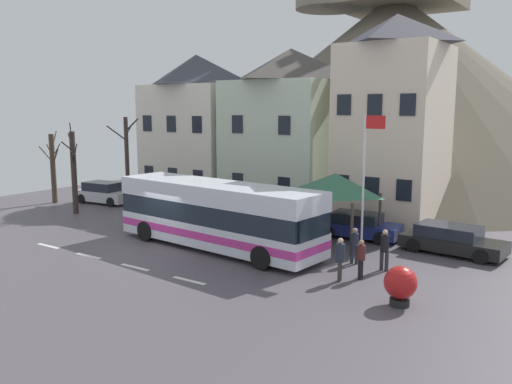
{
  "coord_description": "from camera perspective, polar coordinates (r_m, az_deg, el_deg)",
  "views": [
    {
      "loc": [
        17.7,
        -17.3,
        6.59
      ],
      "look_at": [
        2.59,
        4.57,
        2.31
      ],
      "focal_mm": 37.11,
      "sensor_mm": 36.0,
      "label": 1
    }
  ],
  "objects": [
    {
      "name": "harbour_buoy",
      "position": [
        18.53,
        15.3,
        -9.55
      ],
      "size": [
        1.11,
        1.11,
        1.36
      ],
      "color": "black",
      "rests_on": "ground_plane"
    },
    {
      "name": "bus_shelter",
      "position": [
        25.79,
        8.57,
        0.82
      ],
      "size": [
        3.6,
        3.6,
        3.44
      ],
      "color": "#473D33",
      "rests_on": "ground_plane"
    },
    {
      "name": "bare_tree_01",
      "position": [
        39.04,
        -21.03,
        2.46
      ],
      "size": [
        1.78,
        1.15,
        4.94
      ],
      "color": "#47382D",
      "rests_on": "ground_plane"
    },
    {
      "name": "transit_bus",
      "position": [
        24.79,
        -4.24,
        -2.57
      ],
      "size": [
        11.1,
        3.53,
        3.1
      ],
      "rotation": [
        0.0,
        0.0,
        -0.08
      ],
      "color": "silver",
      "rests_on": "ground_plane"
    },
    {
      "name": "townhouse_00",
      "position": [
        38.33,
        -6.35,
        6.88
      ],
      "size": [
        6.85,
        5.34,
        10.22
      ],
      "color": "silver",
      "rests_on": "ground_plane"
    },
    {
      "name": "parked_car_01",
      "position": [
        33.18,
        -8.46,
        -1.31
      ],
      "size": [
        4.09,
        2.06,
        1.26
      ],
      "rotation": [
        0.0,
        0.0,
        3.13
      ],
      "color": "black",
      "rests_on": "ground_plane"
    },
    {
      "name": "pedestrian_00",
      "position": [
        22.84,
        10.58,
        -5.44
      ],
      "size": [
        0.34,
        0.33,
        1.55
      ],
      "color": "#2D2D38",
      "rests_on": "ground_plane"
    },
    {
      "name": "flagpole",
      "position": [
        23.39,
        11.71,
        1.85
      ],
      "size": [
        0.95,
        0.1,
        6.3
      ],
      "color": "silver",
      "rests_on": "ground_plane"
    },
    {
      "name": "pedestrian_01",
      "position": [
        20.93,
        11.25,
        -6.87
      ],
      "size": [
        0.34,
        0.36,
        1.55
      ],
      "color": "black",
      "rests_on": "ground_plane"
    },
    {
      "name": "hilltop_castle",
      "position": [
        50.3,
        14.42,
        11.2
      ],
      "size": [
        42.4,
        42.4,
        23.4
      ],
      "color": "#60584A",
      "rests_on": "ground_plane"
    },
    {
      "name": "public_bench",
      "position": [
        28.7,
        8.43,
        -3.26
      ],
      "size": [
        1.51,
        0.48,
        0.87
      ],
      "color": "#473828",
      "rests_on": "ground_plane"
    },
    {
      "name": "pedestrian_03",
      "position": [
        22.14,
        13.7,
        -5.86
      ],
      "size": [
        0.35,
        0.33,
        1.71
      ],
      "color": "#2D2D38",
      "rests_on": "ground_plane"
    },
    {
      "name": "townhouse_01",
      "position": [
        34.74,
        3.7,
        6.73
      ],
      "size": [
        6.77,
        7.0,
        10.27
      ],
      "color": "beige",
      "rests_on": "ground_plane"
    },
    {
      "name": "pedestrian_02",
      "position": [
        20.46,
        9.06,
        -6.74
      ],
      "size": [
        0.35,
        0.35,
        1.7
      ],
      "color": "#38332D",
      "rests_on": "ground_plane"
    },
    {
      "name": "parked_car_03",
      "position": [
        25.68,
        20.33,
        -4.84
      ],
      "size": [
        4.63,
        2.3,
        1.29
      ],
      "rotation": [
        0.0,
        0.0,
        -0.08
      ],
      "color": "black",
      "rests_on": "ground_plane"
    },
    {
      "name": "bare_tree_00",
      "position": [
        34.64,
        -19.04,
        2.14
      ],
      "size": [
        1.55,
        1.68,
        5.68
      ],
      "color": "#382D28",
      "rests_on": "ground_plane"
    },
    {
      "name": "townhouse_02",
      "position": [
        30.99,
        14.58,
        7.42
      ],
      "size": [
        5.21,
        5.62,
        11.62
      ],
      "color": "beige",
      "rests_on": "ground_plane"
    },
    {
      "name": "parked_car_00",
      "position": [
        38.05,
        -16.04,
        -0.1
      ],
      "size": [
        4.22,
        2.21,
        1.46
      ],
      "rotation": [
        0.0,
        0.0,
        0.1
      ],
      "color": "silver",
      "rests_on": "ground_plane"
    },
    {
      "name": "ground_plane",
      "position": [
        25.62,
        -10.7,
        -5.98
      ],
      "size": [
        40.0,
        60.0,
        0.07
      ],
      "color": "#514A52"
    },
    {
      "name": "bare_tree_02",
      "position": [
        34.5,
        -13.73,
        3.18
      ],
      "size": [
        1.98,
        1.59,
        5.97
      ],
      "color": "#382D28",
      "rests_on": "ground_plane"
    },
    {
      "name": "parked_car_02",
      "position": [
        27.4,
        11.04,
        -3.57
      ],
      "size": [
        4.13,
        2.13,
        1.29
      ],
      "rotation": [
        0.0,
        0.0,
        0.07
      ],
      "color": "navy",
      "rests_on": "ground_plane"
    }
  ]
}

